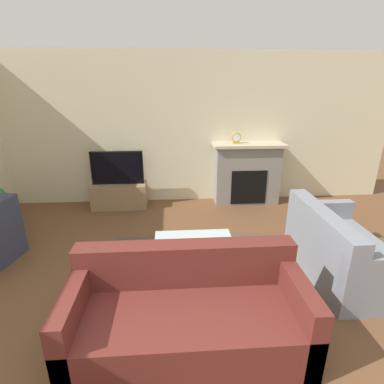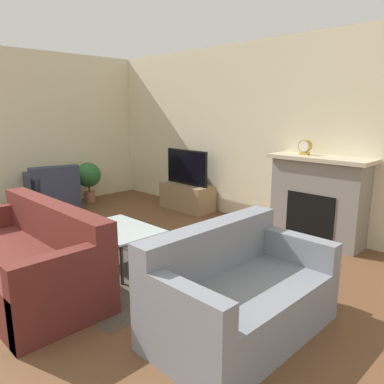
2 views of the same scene
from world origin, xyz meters
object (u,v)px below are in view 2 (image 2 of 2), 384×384
(armchair_by_window, at_px, (52,195))
(mantel_clock, at_px, (305,147))
(couch_loveseat, at_px, (237,296))
(tv, at_px, (187,167))
(coffee_table, at_px, (120,232))
(couch_sectional, at_px, (28,262))
(potted_plant, at_px, (88,177))

(armchair_by_window, xyz_separation_m, mantel_clock, (3.59, 1.83, 0.93))
(couch_loveseat, bearing_deg, armchair_by_window, 83.07)
(tv, bearing_deg, coffee_table, -61.23)
(armchair_by_window, bearing_deg, couch_sectional, 73.57)
(couch_loveseat, relative_size, coffee_table, 1.63)
(armchair_by_window, distance_m, mantel_clock, 4.14)
(potted_plant, relative_size, mantel_clock, 3.82)
(armchair_by_window, relative_size, potted_plant, 1.29)
(armchair_by_window, xyz_separation_m, coffee_table, (2.67, -0.45, 0.09))
(couch_loveseat, height_order, mantel_clock, mantel_clock)
(tv, distance_m, mantel_clock, 2.18)
(armchair_by_window, distance_m, potted_plant, 0.86)
(couch_loveseat, bearing_deg, potted_plant, 73.71)
(couch_loveseat, distance_m, coffee_table, 1.72)
(coffee_table, distance_m, mantel_clock, 2.60)
(tv, bearing_deg, mantel_clock, 2.57)
(couch_loveseat, height_order, potted_plant, couch_loveseat)
(tv, xyz_separation_m, couch_sectional, (1.07, -3.16, -0.46))
(couch_loveseat, bearing_deg, coffee_table, 87.09)
(coffee_table, relative_size, potted_plant, 1.21)
(potted_plant, bearing_deg, mantel_clock, 14.94)
(couch_sectional, xyz_separation_m, mantel_clock, (1.06, 3.25, 0.94))
(coffee_table, distance_m, potted_plant, 3.16)
(tv, distance_m, armchair_by_window, 2.32)
(couch_loveseat, xyz_separation_m, coffee_table, (-1.72, 0.09, 0.10))
(couch_loveseat, relative_size, armchair_by_window, 1.53)
(armchair_by_window, distance_m, coffee_table, 2.71)
(mantel_clock, bearing_deg, tv, -177.43)
(couch_sectional, height_order, potted_plant, couch_sectional)
(tv, xyz_separation_m, coffee_table, (1.20, -2.18, -0.35))
(couch_loveseat, distance_m, mantel_clock, 2.67)
(couch_sectional, bearing_deg, potted_plant, 141.05)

